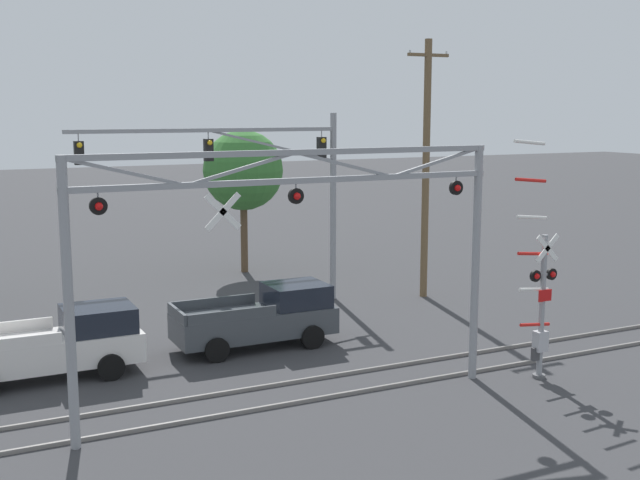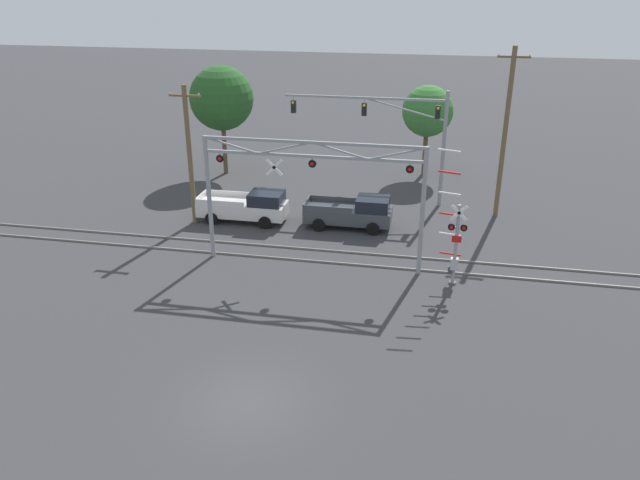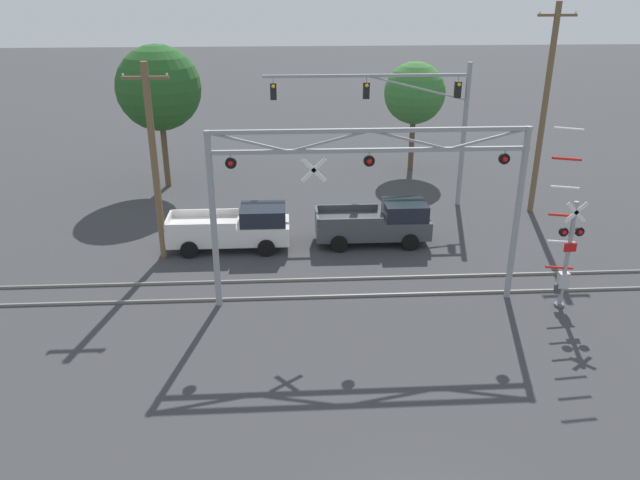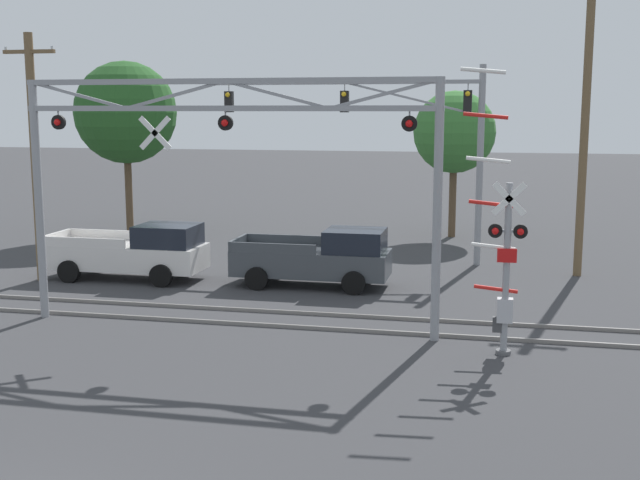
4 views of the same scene
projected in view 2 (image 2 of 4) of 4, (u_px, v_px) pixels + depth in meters
name	position (u px, v px, depth m)	size (l,w,h in m)	color
ground_plane	(247.00, 402.00, 21.56)	(200.00, 200.00, 0.00)	#38383A
rail_track_near	(314.00, 261.00, 31.95)	(80.00, 0.08, 0.10)	gray
rail_track_far	(319.00, 250.00, 33.24)	(80.00, 0.08, 0.10)	gray
crossing_gantry	(312.00, 180.00, 29.94)	(10.86, 0.27, 6.40)	gray
crossing_signal_mast	(454.00, 242.00, 28.89)	(1.61, 0.35, 6.58)	gray
traffic_signal_span	(405.00, 127.00, 38.19)	(10.04, 0.39, 7.21)	gray
pickup_truck_lead	(353.00, 212.00, 35.95)	(5.00, 2.11, 1.89)	#3D4247
pickup_truck_following	(247.00, 206.00, 36.84)	(5.23, 2.11, 1.89)	silver
utility_pole_left	(190.00, 154.00, 35.36)	(1.80, 0.28, 8.06)	brown
utility_pole_right	(505.00, 133.00, 35.98)	(1.80, 0.28, 9.97)	brown
background_tree_beyond_span	(222.00, 98.00, 43.87)	(4.52, 4.52, 7.75)	brown
background_tree_far_left_verge	(428.00, 111.00, 43.92)	(3.60, 3.60, 6.45)	brown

